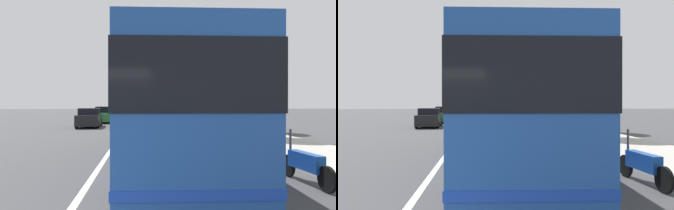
% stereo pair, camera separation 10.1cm
% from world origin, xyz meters
% --- Properties ---
extents(sidewalk_curb, '(110.00, 3.60, 0.14)m').
position_xyz_m(sidewalk_curb, '(10.00, -7.43, 0.07)').
color(sidewalk_curb, '#B2ADA3').
rests_on(sidewalk_curb, ground).
extents(lane_divider_line, '(110.00, 0.16, 0.01)m').
position_xyz_m(lane_divider_line, '(10.00, 0.00, 0.00)').
color(lane_divider_line, silver).
rests_on(lane_divider_line, ground).
extents(coach_bus, '(11.25, 2.93, 3.20)m').
position_xyz_m(coach_bus, '(8.09, -2.25, 1.85)').
color(coach_bus, '#1E4C9E').
rests_on(coach_bus, ground).
extents(motorcycle_by_tree, '(2.08, 0.33, 1.23)m').
position_xyz_m(motorcycle_by_tree, '(5.31, -5.06, 0.46)').
color(motorcycle_by_tree, black).
rests_on(motorcycle_by_tree, ground).
extents(car_far_distant, '(4.62, 1.93, 1.59)m').
position_xyz_m(car_far_distant, '(29.64, 2.27, 0.75)').
color(car_far_distant, '#2D7238').
rests_on(car_far_distant, ground).
extents(car_behind_bus, '(4.22, 1.95, 1.51)m').
position_xyz_m(car_behind_bus, '(23.81, 2.90, 0.73)').
color(car_behind_bus, black).
rests_on(car_behind_bus, ground).
extents(car_side_street, '(4.06, 1.98, 1.53)m').
position_xyz_m(car_side_street, '(44.09, -3.04, 0.71)').
color(car_side_street, black).
rests_on(car_side_street, ground).
extents(car_oncoming, '(4.68, 1.88, 1.63)m').
position_xyz_m(car_oncoming, '(32.76, -3.06, 0.77)').
color(car_oncoming, black).
rests_on(car_oncoming, ground).
extents(roadside_tree_mid_block, '(2.65, 2.65, 5.22)m').
position_xyz_m(roadside_tree_mid_block, '(14.29, -6.99, 3.82)').
color(roadside_tree_mid_block, brown).
rests_on(roadside_tree_mid_block, ground).
extents(roadside_tree_far_block, '(2.69, 2.69, 6.55)m').
position_xyz_m(roadside_tree_far_block, '(19.58, -7.86, 5.12)').
color(roadside_tree_far_block, brown).
rests_on(roadside_tree_far_block, ground).
extents(utility_pole, '(0.23, 0.23, 6.57)m').
position_xyz_m(utility_pole, '(15.43, -7.48, 3.28)').
color(utility_pole, slate).
rests_on(utility_pole, ground).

